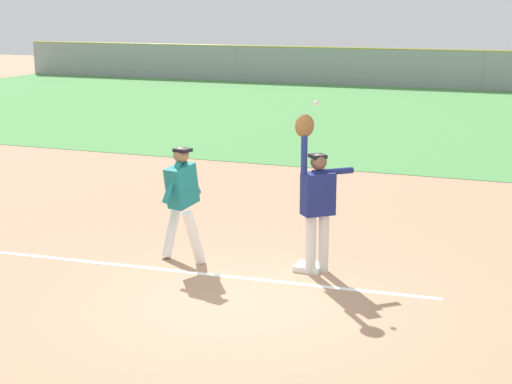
{
  "coord_description": "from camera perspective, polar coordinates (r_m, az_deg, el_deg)",
  "views": [
    {
      "loc": [
        3.76,
        -9.13,
        3.75
      ],
      "look_at": [
        -0.46,
        1.69,
        1.05
      ],
      "focal_mm": 57.22,
      "sensor_mm": 36.0,
      "label": 1
    }
  ],
  "objects": [
    {
      "name": "parked_car_silver",
      "position": [
        42.13,
        2.23,
        8.9
      ],
      "size": [
        4.55,
        2.43,
        1.25
      ],
      "rotation": [
        0.0,
        0.0,
        0.09
      ],
      "color": "#B7B7BC",
      "rests_on": "ground_plane"
    },
    {
      "name": "fielder",
      "position": [
        11.41,
        4.27,
        -0.28
      ],
      "size": [
        0.74,
        0.68,
        2.28
      ],
      "rotation": [
        0.0,
        0.0,
        2.31
      ],
      "color": "silver",
      "rests_on": "ground_plane"
    },
    {
      "name": "ground_plane",
      "position": [
        10.56,
        -1.03,
        -7.72
      ],
      "size": [
        82.09,
        82.09,
        0.0
      ],
      "primitive_type": "plane",
      "color": "tan"
    },
    {
      "name": "runner",
      "position": [
        11.97,
        -5.2,
        -0.27
      ],
      "size": [
        0.75,
        0.84,
        1.72
      ],
      "rotation": [
        0.0,
        0.0,
        -0.24
      ],
      "color": "white",
      "rests_on": "ground_plane"
    },
    {
      "name": "outfield_fence",
      "position": [
        37.37,
        15.6,
        8.2
      ],
      "size": [
        47.06,
        0.08,
        1.74
      ],
      "color": "#93999E",
      "rests_on": "ground_plane"
    },
    {
      "name": "baseball",
      "position": [
        11.47,
        4.21,
        6.21
      ],
      "size": [
        0.07,
        0.07,
        0.07
      ],
      "primitive_type": "sphere",
      "color": "white"
    },
    {
      "name": "parked_car_green",
      "position": [
        41.3,
        9.29,
        8.65
      ],
      "size": [
        4.56,
        2.44,
        1.25
      ],
      "rotation": [
        0.0,
        0.0,
        -0.1
      ],
      "color": "#1E6B33",
      "rests_on": "ground_plane"
    },
    {
      "name": "outfield_grass",
      "position": [
        27.94,
        13.41,
        5.03
      ],
      "size": [
        46.98,
        19.28,
        0.01
      ],
      "primitive_type": "cube",
      "color": "#4C8C47",
      "rests_on": "ground_plane"
    },
    {
      "name": "first_base",
      "position": [
        11.82,
        3.73,
        -5.24
      ],
      "size": [
        0.39,
        0.39,
        0.08
      ],
      "primitive_type": "cube",
      "rotation": [
        0.0,
        0.0,
        -0.02
      ],
      "color": "white",
      "rests_on": "ground_plane"
    },
    {
      "name": "chalk_foul_line",
      "position": [
        12.82,
        -14.91,
        -4.37
      ],
      "size": [
        11.98,
        0.84,
        0.01
      ],
      "primitive_type": "cube",
      "rotation": [
        0.0,
        0.0,
        0.06
      ],
      "color": "white",
      "rests_on": "ground_plane"
    }
  ]
}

